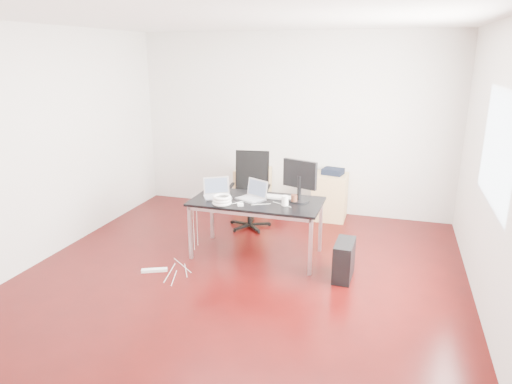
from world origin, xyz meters
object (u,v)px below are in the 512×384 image
(desk, at_px, (257,204))
(filing_cabinet_right, at_px, (330,197))
(filing_cabinet_left, at_px, (253,190))
(office_chair, at_px, (250,186))
(pc_tower, at_px, (344,260))

(desk, height_order, filing_cabinet_right, desk)
(filing_cabinet_right, bearing_deg, filing_cabinet_left, 180.00)
(office_chair, height_order, filing_cabinet_left, office_chair)
(desk, bearing_deg, filing_cabinet_right, 67.44)
(desk, bearing_deg, filing_cabinet_left, 109.09)
(filing_cabinet_left, bearing_deg, office_chair, -75.43)
(office_chair, distance_m, filing_cabinet_left, 0.72)
(filing_cabinet_left, height_order, filing_cabinet_right, same)
(office_chair, xyz_separation_m, filing_cabinet_left, (-0.17, 0.65, -0.26))
(desk, xyz_separation_m, pc_tower, (1.13, -0.30, -0.46))
(office_chair, distance_m, filing_cabinet_right, 1.29)
(desk, distance_m, pc_tower, 1.26)
(desk, distance_m, filing_cabinet_right, 1.81)
(desk, height_order, pc_tower, desk)
(desk, distance_m, office_chair, 1.07)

